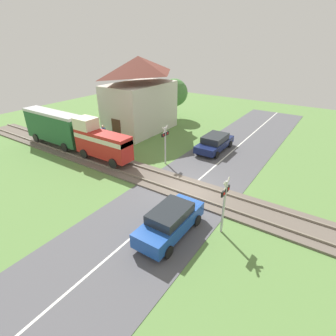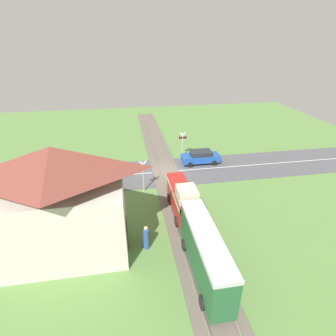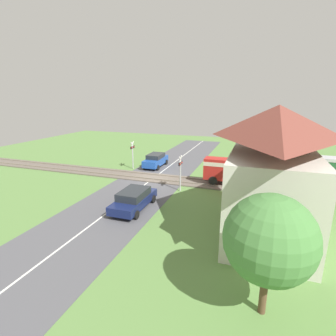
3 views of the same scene
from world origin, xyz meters
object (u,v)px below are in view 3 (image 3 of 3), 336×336
object	(u,v)px
train	(277,170)
car_far_side	(134,199)
crossing_signal_east_approach	(180,169)
crossing_signal_west_approach	(133,151)
pedestrian_by_station	(272,194)
station_building	(272,175)
car_near_crossing	(156,160)

from	to	relation	value
train	car_far_side	size ratio (longest dim) A/B	2.66
car_far_side	crossing_signal_east_approach	distance (m)	5.26
crossing_signal_west_approach	pedestrian_by_station	bearing A→B (deg)	68.62
crossing_signal_east_approach	station_building	bearing A→B (deg)	51.76
station_building	pedestrian_by_station	size ratio (longest dim) A/B	4.53
train	car_near_crossing	bearing A→B (deg)	-108.32
train	car_far_side	xyz separation A→B (m)	(7.25, -9.85, -1.11)
car_near_crossing	car_far_side	world-z (taller)	car_near_crossing
crossing_signal_east_approach	station_building	distance (m)	8.92
station_building	pedestrian_by_station	xyz separation A→B (m)	(-4.97, 0.47, -2.84)
train	station_building	xyz separation A→B (m)	(8.02, -0.87, 1.78)
train	crossing_signal_west_approach	xyz separation A→B (m)	(-2.59, -14.83, 0.13)
station_building	pedestrian_by_station	distance (m)	5.74
car_far_side	crossing_signal_east_approach	xyz separation A→B (m)	(-4.66, 2.10, 1.24)
car_far_side	station_building	world-z (taller)	station_building
car_near_crossing	pedestrian_by_station	world-z (taller)	pedestrian_by_station
crossing_signal_west_approach	crossing_signal_east_approach	xyz separation A→B (m)	(5.19, 7.07, 0.00)
car_far_side	crossing_signal_west_approach	world-z (taller)	crossing_signal_west_approach
car_near_crossing	crossing_signal_west_approach	distance (m)	2.90
train	crossing_signal_east_approach	xyz separation A→B (m)	(2.59, -7.76, 0.13)
car_near_crossing	station_building	bearing A→B (deg)	44.10
car_far_side	pedestrian_by_station	distance (m)	10.34
crossing_signal_east_approach	car_far_side	bearing A→B (deg)	-24.22
car_near_crossing	car_far_side	bearing A→B (deg)	14.09
crossing_signal_east_approach	pedestrian_by_station	xyz separation A→B (m)	(0.46, 7.36, -1.19)
car_far_side	pedestrian_by_station	size ratio (longest dim) A/B	2.57
car_near_crossing	crossing_signal_east_approach	size ratio (longest dim) A/B	1.36
crossing_signal_west_approach	pedestrian_by_station	world-z (taller)	crossing_signal_west_approach
car_far_side	crossing_signal_west_approach	size ratio (longest dim) A/B	1.46
crossing_signal_west_approach	crossing_signal_east_approach	bearing A→B (deg)	53.74
crossing_signal_west_approach	crossing_signal_east_approach	size ratio (longest dim) A/B	1.00
crossing_signal_east_approach	pedestrian_by_station	size ratio (longest dim) A/B	1.76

